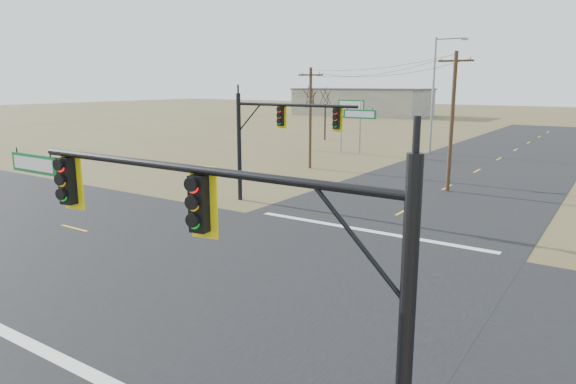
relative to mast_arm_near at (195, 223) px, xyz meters
The scene contains 14 objects.
ground 9.32m from the mast_arm_near, 114.22° to the left, with size 320.00×320.00×0.00m, color brown.
road_ew 9.31m from the mast_arm_near, 114.22° to the left, with size 160.00×14.00×0.02m, color black.
road_ns 9.31m from the mast_arm_near, 114.22° to the left, with size 14.00×160.00×0.02m, color black.
stop_bar_near 5.50m from the mast_arm_near, behind, with size 12.00×0.40×0.01m, color silver.
stop_bar_far 15.98m from the mast_arm_near, 102.68° to the left, with size 12.00×0.40×0.01m, color silver.
mast_arm_near is the anchor object (origin of this frame).
mast_arm_far 19.43m from the mast_arm_near, 119.35° to the left, with size 8.83×0.46×6.34m.
utility_pole_near 26.53m from the mast_arm_near, 96.51° to the left, with size 2.17×0.26×8.87m.
utility_pole_far 33.11m from the mast_arm_near, 117.57° to the left, with size 1.88×0.89×8.15m.
highway_sign 43.30m from the mast_arm_near, 113.04° to the left, with size 2.82×0.15×5.29m.
streetlight_c 44.88m from the mast_arm_near, 102.61° to the left, with size 3.14×0.45×11.23m.
bare_tree_a 44.46m from the mast_arm_near, 118.54° to the left, with size 3.76×3.76×7.01m.
bare_tree_b 54.85m from the mast_arm_near, 117.12° to the left, with size 3.15×3.15×6.79m.
warehouse_left 106.73m from the mast_arm_near, 113.98° to the left, with size 28.00×14.00×5.50m, color #AAA797.
Camera 1 is at (9.87, -14.15, 6.91)m, focal length 32.00 mm.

